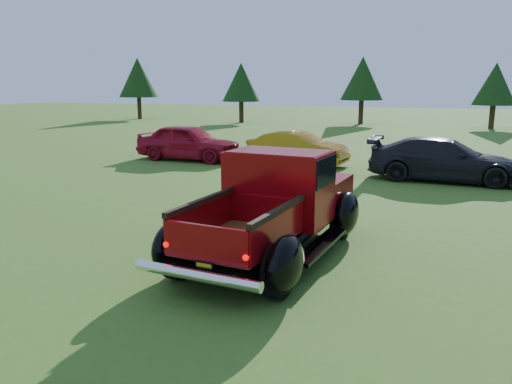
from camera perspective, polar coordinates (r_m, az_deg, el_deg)
name	(u,v)px	position (r m, az deg, el deg)	size (l,w,h in m)	color
ground	(252,259)	(8.72, -0.47, -7.62)	(120.00, 120.00, 0.00)	#3C651D
tree_far_west	(138,78)	(45.17, -13.34, 12.60)	(3.33, 3.33, 5.20)	#332114
tree_west	(241,82)	(39.59, -1.71, 12.42)	(2.94, 2.94, 4.60)	#332114
tree_mid_left	(362,79)	(39.12, 12.06, 12.56)	(3.20, 3.20, 5.00)	#332114
tree_mid_right	(495,84)	(37.79, 25.66, 11.05)	(2.82, 2.82, 4.40)	#332114
pickup_truck	(279,203)	(8.98, 2.64, -1.32)	(2.66, 5.05, 1.82)	black
show_car_red	(189,142)	(20.08, -7.72, 5.67)	(1.68, 4.17, 1.42)	maroon
show_car_yellow	(297,148)	(18.85, 4.76, 5.04)	(1.32, 3.77, 1.24)	#AD7617
show_car_grey	(444,159)	(16.64, 20.70, 3.50)	(1.87, 4.60, 1.33)	black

